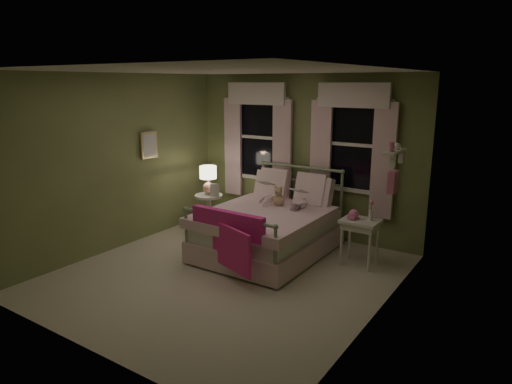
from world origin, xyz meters
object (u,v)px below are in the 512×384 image
Objects in this scene: nightstand_left at (209,208)px; nightstand_right at (360,227)px; bed at (269,228)px; table_lamp at (208,177)px; child_right at (301,191)px; teddy_bear at (279,198)px; child_left at (269,181)px.

nightstand_left is 2.62m from nightstand_right.
bed reaches higher than nightstand_left.
bed is at bearing -11.00° from table_lamp.
nightstand_right is at bearing 13.47° from bed.
child_right is 1.64m from table_lamp.
bed is 3.18× the size of nightstand_right.
teddy_bear is 1.36m from table_lamp.
child_left reaches higher than teddy_bear.
teddy_bear is 0.67× the size of table_lamp.
teddy_bear is (-0.28, -0.16, -0.10)m from child_right.
bed is 6.67× the size of teddy_bear.
nightstand_right is at bearing 166.57° from child_right.
child_right is (0.28, 0.42, 0.51)m from bed.
teddy_bear reaches higher than nightstand_left.
child_right is at bearing 56.40° from bed.
child_left is 1.22m from nightstand_left.
teddy_bear is at bearing 90.00° from bed.
bed reaches higher than teddy_bear.
child_left is 0.57m from child_right.
child_left is 1.78× the size of table_lamp.
nightstand_left is (-1.35, 0.26, 0.03)m from bed.
nightstand_right is (1.27, 0.30, 0.17)m from bed.
child_right is at bearing 29.50° from teddy_bear.
bed reaches higher than nightstand_right.
nightstand_right is (2.62, 0.04, -0.40)m from table_lamp.
child_right is 1.05m from nightstand_right.
table_lamp is (-0.00, 0.00, 0.54)m from nightstand_left.
child_right reaches higher than bed.
table_lamp reaches higher than nightstand_right.
nightstand_left is at bearing -179.96° from teddy_bear.
child_right is 1.70m from nightstand_left.
nightstand_right is (1.27, 0.04, -0.24)m from teddy_bear.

